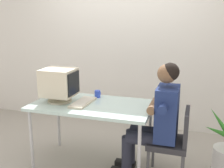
% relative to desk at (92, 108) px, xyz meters
% --- Properties ---
extents(ground_plane, '(12.00, 12.00, 0.00)m').
position_rel_desk_xyz_m(ground_plane, '(0.00, 0.00, -0.70)').
color(ground_plane, '#9E998E').
extents(wall_back, '(8.00, 0.10, 3.00)m').
position_rel_desk_xyz_m(wall_back, '(0.30, 1.40, 0.80)').
color(wall_back, silver).
rests_on(wall_back, ground_plane).
extents(desk, '(1.36, 0.76, 0.75)m').
position_rel_desk_xyz_m(desk, '(0.00, 0.00, 0.00)').
color(desk, '#B7B7BC').
rests_on(desk, ground_plane).
extents(crt_monitor, '(0.37, 0.33, 0.39)m').
position_rel_desk_xyz_m(crt_monitor, '(-0.39, -0.04, 0.28)').
color(crt_monitor, beige).
rests_on(crt_monitor, desk).
extents(keyboard, '(0.18, 0.43, 0.03)m').
position_rel_desk_xyz_m(keyboard, '(-0.11, -0.02, 0.07)').
color(keyboard, beige).
rests_on(keyboard, desk).
extents(office_chair, '(0.41, 0.41, 0.80)m').
position_rel_desk_xyz_m(office_chair, '(0.92, -0.03, -0.24)').
color(office_chair, '#4C4C51').
rests_on(office_chair, ground_plane).
extents(person_seated, '(0.70, 0.57, 1.27)m').
position_rel_desk_xyz_m(person_seated, '(0.75, -0.03, -0.02)').
color(person_seated, navy).
rests_on(person_seated, ground_plane).
extents(desk_mug, '(0.07, 0.08, 0.09)m').
position_rel_desk_xyz_m(desk_mug, '(-0.03, 0.27, 0.10)').
color(desk_mug, blue).
rests_on(desk_mug, desk).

